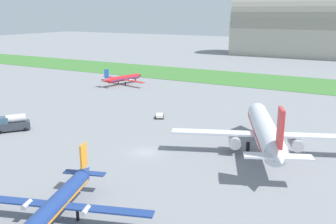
% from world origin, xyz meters
% --- Properties ---
extents(ground_plane, '(600.00, 600.00, 0.00)m').
position_xyz_m(ground_plane, '(0.00, 0.00, 0.00)').
color(ground_plane, gray).
extents(grass_taxiway_strip, '(360.00, 28.00, 0.08)m').
position_xyz_m(grass_taxiway_strip, '(0.00, 75.89, 0.04)').
color(grass_taxiway_strip, '#3D7533').
rests_on(grass_taxiway_strip, ground_plane).
extents(airplane_midfield_jet, '(29.02, 28.83, 10.76)m').
position_xyz_m(airplane_midfield_jet, '(17.34, 8.93, 3.88)').
color(airplane_midfield_jet, silver).
rests_on(airplane_midfield_jet, ground_plane).
extents(airplane_taxiing_turboprop, '(18.57, 16.01, 5.65)m').
position_xyz_m(airplane_taxiing_turboprop, '(-38.12, 47.59, 2.07)').
color(airplane_taxiing_turboprop, red).
rests_on(airplane_taxiing_turboprop, ground_plane).
extents(airplane_foreground_turboprop, '(20.84, 18.02, 6.44)m').
position_xyz_m(airplane_foreground_turboprop, '(2.74, -22.40, 2.36)').
color(airplane_foreground_turboprop, navy).
rests_on(airplane_foreground_turboprop, ground_plane).
extents(fuel_truck_near_gate, '(5.92, 6.58, 3.29)m').
position_xyz_m(fuel_truck_near_gate, '(-29.07, -2.61, 1.58)').
color(fuel_truck_near_gate, '#2D333D').
rests_on(fuel_truck_near_gate, ground_plane).
extents(baggage_cart_midfield, '(2.68, 2.93, 0.90)m').
position_xyz_m(baggage_cart_midfield, '(-8.25, 19.12, 0.57)').
color(baggage_cart_midfield, white).
rests_on(baggage_cart_midfield, ground_plane).
extents(hangar_distant, '(69.58, 28.02, 34.00)m').
position_xyz_m(hangar_distant, '(-3.02, 158.67, 15.86)').
color(hangar_distant, '#B2AD9E').
rests_on(hangar_distant, ground_plane).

